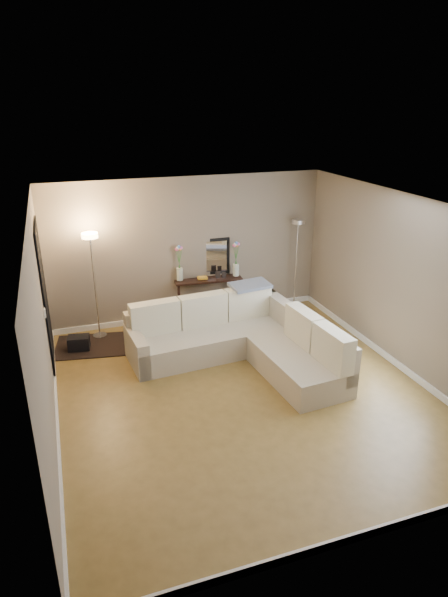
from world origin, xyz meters
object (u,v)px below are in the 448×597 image
object	(u,v)px
floor_lamp_lit	(93,265)
console_table	(204,296)
sectional_sofa	(241,339)
floor_lamp_unlit	(297,246)

from	to	relation	value
floor_lamp_lit	console_table	bearing A→B (deg)	5.59
sectional_sofa	floor_lamp_unlit	size ratio (longest dim) A/B	1.61
sectional_sofa	console_table	distance (m)	1.73
console_table	floor_lamp_unlit	xyz separation A→B (m)	(1.81, -0.08, 0.80)
sectional_sofa	console_table	bearing A→B (deg)	92.41
sectional_sofa	floor_lamp_unlit	world-z (taller)	floor_lamp_unlit
sectional_sofa	floor_lamp_lit	xyz separation A→B (m)	(-2.02, 1.53, 0.95)
floor_lamp_unlit	sectional_sofa	bearing A→B (deg)	-136.61
console_table	floor_lamp_lit	xyz separation A→B (m)	(-1.95, -0.19, 0.86)
sectional_sofa	floor_lamp_lit	bearing A→B (deg)	142.84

